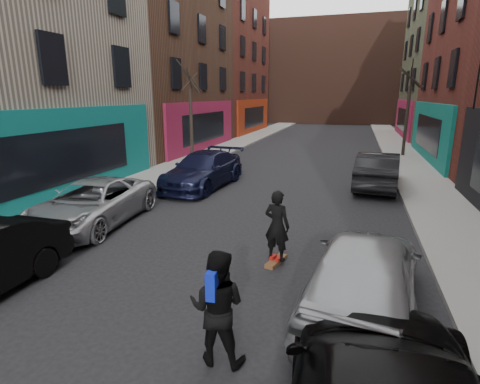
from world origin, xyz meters
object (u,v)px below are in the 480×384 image
Objects in this scene: parked_left_end at (203,170)px; parked_right_end at (378,170)px; skateboard at (276,261)px; parked_left_far at (92,203)px; tree_left_far at (191,105)px; pedestrian at (217,307)px; tree_right_far at (408,102)px; parked_right_far at (364,272)px; skateboarder at (277,226)px.

parked_right_end is at bearing 19.91° from parked_left_end.
skateboard is at bearing -50.73° from parked_left_end.
parked_left_far reaches higher than skateboard.
parked_left_end reaches higher than parked_left_far.
tree_left_far is at bearing 93.11° from parked_left_far.
tree_left_far reaches higher than pedestrian.
tree_right_far is 1.37× the size of parked_left_far.
tree_right_far is 1.45× the size of parked_right_far.
pedestrian is (-0.16, -3.62, 0.86)m from skateboard.
tree_left_far is 14.68m from skateboarder.
parked_left_end reaches higher than skateboard.
parked_right_far reaches higher than parked_left_end.
tree_right_far is (12.40, 6.00, 0.15)m from tree_left_far.
tree_left_far is 3.60× the size of pedestrian.
parked_left_far is at bearing 46.48° from parked_right_end.
tree_right_far is 20.48m from parked_left_far.
skateboarder is (-1.96, 1.56, 0.17)m from parked_right_far.
parked_right_end is (-2.05, -9.50, -2.74)m from tree_right_far.
parked_right_far is at bearing -55.15° from tree_left_far.
parked_right_far reaches higher than skateboard.
tree_right_far is at bearing 25.82° from tree_left_far.
skateboard is 0.92m from skateboarder.
tree_right_far reaches higher than parked_right_far.
parked_left_end is 2.92× the size of pedestrian.
parked_right_end is 9.17m from skateboarder.
tree_left_far reaches higher than parked_right_end.
tree_right_far is 1.42× the size of parked_right_end.
pedestrian is (4.51, -10.37, 0.14)m from parked_left_end.
tree_left_far is 3.76× the size of skateboarder.
parked_right_far is 2.96m from pedestrian.
tree_left_far is 11.60m from parked_left_far.
tree_left_far is 14.86m from skateboard.
parked_right_far reaches higher than parked_left_far.
parked_right_far is at bearing -97.94° from tree_right_far.
parked_right_far is 5.87× the size of skateboard.
tree_left_far is 1.39× the size of parked_right_far.
tree_right_far is 19.05m from skateboarder.
skateboarder reaches higher than parked_right_end.
parked_left_far is at bearing 3.89° from skateboarder.
tree_right_far is at bearing 55.34° from parked_left_end.
parked_right_end is (8.75, 7.67, 0.10)m from parked_left_far.
pedestrian is at bearing 51.31° from parked_right_far.
tree_right_far is 15.13m from parked_left_end.
skateboard is (6.08, -1.10, -0.64)m from parked_left_far.
skateboard is 3.72m from pedestrian.
tree_right_far is 10.10m from parked_right_end.
parked_left_end is 6.59× the size of skateboard.
tree_right_far reaches higher than skateboarder.
parked_left_far is 11.63m from parked_right_end.
parked_left_far is 2.87× the size of skateboarder.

